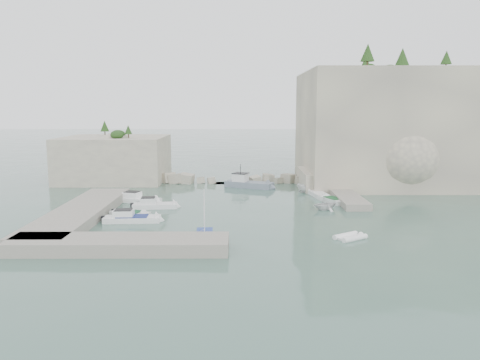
{
  "coord_description": "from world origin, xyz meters",
  "views": [
    {
      "loc": [
        -0.17,
        -49.58,
        11.73
      ],
      "look_at": [
        0.0,
        6.0,
        3.0
      ],
      "focal_mm": 35.0,
      "sensor_mm": 36.0,
      "label": 1
    }
  ],
  "objects_px": {
    "motorboat_b": "(155,208)",
    "tender_east_d": "(311,193)",
    "work_boat": "(249,187)",
    "motorboat_d": "(132,222)",
    "motorboat_c": "(130,217)",
    "tender_east_a": "(325,210)",
    "rowboat": "(205,239)",
    "tender_east_c": "(318,196)",
    "inflatable_dinghy": "(350,239)",
    "tender_east_b": "(333,203)",
    "motorboat_a": "(138,202)"
  },
  "relations": [
    {
      "from": "motorboat_b",
      "to": "tender_east_d",
      "type": "distance_m",
      "value": 22.1
    },
    {
      "from": "motorboat_d",
      "to": "tender_east_d",
      "type": "distance_m",
      "value": 26.65
    },
    {
      "from": "motorboat_d",
      "to": "motorboat_c",
      "type": "xyz_separation_m",
      "value": [
        -0.71,
        2.27,
        0.0
      ]
    },
    {
      "from": "motorboat_b",
      "to": "motorboat_c",
      "type": "xyz_separation_m",
      "value": [
        -1.9,
        -4.35,
        0.0
      ]
    },
    {
      "from": "rowboat",
      "to": "tender_east_c",
      "type": "height_order",
      "value": "rowboat"
    },
    {
      "from": "rowboat",
      "to": "tender_east_c",
      "type": "bearing_deg",
      "value": -37.13
    },
    {
      "from": "rowboat",
      "to": "tender_east_b",
      "type": "bearing_deg",
      "value": -45.87
    },
    {
      "from": "work_boat",
      "to": "motorboat_d",
      "type": "bearing_deg",
      "value": -97.58
    },
    {
      "from": "inflatable_dinghy",
      "to": "work_boat",
      "type": "bearing_deg",
      "value": 74.48
    },
    {
      "from": "motorboat_c",
      "to": "tender_east_a",
      "type": "xyz_separation_m",
      "value": [
        21.65,
        3.37,
        0.0
      ]
    },
    {
      "from": "motorboat_d",
      "to": "tender_east_c",
      "type": "distance_m",
      "value": 25.63
    },
    {
      "from": "motorboat_d",
      "to": "rowboat",
      "type": "relative_size",
      "value": 1.42
    },
    {
      "from": "tender_east_b",
      "to": "tender_east_c",
      "type": "distance_m",
      "value": 4.39
    },
    {
      "from": "motorboat_b",
      "to": "tender_east_d",
      "type": "bearing_deg",
      "value": 20.68
    },
    {
      "from": "motorboat_b",
      "to": "work_boat",
      "type": "distance_m",
      "value": 18.09
    },
    {
      "from": "motorboat_b",
      "to": "motorboat_c",
      "type": "height_order",
      "value": "motorboat_b"
    },
    {
      "from": "rowboat",
      "to": "tender_east_c",
      "type": "relative_size",
      "value": 0.89
    },
    {
      "from": "tender_east_d",
      "to": "motorboat_c",
      "type": "bearing_deg",
      "value": 132.75
    },
    {
      "from": "rowboat",
      "to": "tender_east_a",
      "type": "distance_m",
      "value": 17.72
    },
    {
      "from": "motorboat_c",
      "to": "inflatable_dinghy",
      "type": "relative_size",
      "value": 1.55
    },
    {
      "from": "motorboat_a",
      "to": "tender_east_d",
      "type": "distance_m",
      "value": 23.38
    },
    {
      "from": "tender_east_d",
      "to": "work_boat",
      "type": "distance_m",
      "value": 9.49
    },
    {
      "from": "tender_east_a",
      "to": "tender_east_c",
      "type": "height_order",
      "value": "tender_east_a"
    },
    {
      "from": "tender_east_c",
      "to": "work_boat",
      "type": "bearing_deg",
      "value": 42.86
    },
    {
      "from": "motorboat_b",
      "to": "rowboat",
      "type": "distance_m",
      "value": 14.64
    },
    {
      "from": "motorboat_b",
      "to": "inflatable_dinghy",
      "type": "xyz_separation_m",
      "value": [
        19.8,
        -13.0,
        0.0
      ]
    },
    {
      "from": "motorboat_c",
      "to": "tender_east_c",
      "type": "relative_size",
      "value": 0.95
    },
    {
      "from": "motorboat_c",
      "to": "work_boat",
      "type": "xyz_separation_m",
      "value": [
        13.25,
        18.43,
        0.0
      ]
    },
    {
      "from": "motorboat_c",
      "to": "motorboat_a",
      "type": "bearing_deg",
      "value": 120.22
    },
    {
      "from": "rowboat",
      "to": "work_boat",
      "type": "height_order",
      "value": "work_boat"
    },
    {
      "from": "tender_east_a",
      "to": "tender_east_d",
      "type": "relative_size",
      "value": 0.75
    },
    {
      "from": "motorboat_a",
      "to": "tender_east_b",
      "type": "xyz_separation_m",
      "value": [
        24.16,
        -0.27,
        0.0
      ]
    },
    {
      "from": "inflatable_dinghy",
      "to": "tender_east_b",
      "type": "height_order",
      "value": "tender_east_b"
    },
    {
      "from": "rowboat",
      "to": "work_boat",
      "type": "xyz_separation_m",
      "value": [
        4.62,
        27.08,
        0.0
      ]
    },
    {
      "from": "motorboat_d",
      "to": "tender_east_c",
      "type": "xyz_separation_m",
      "value": [
        21.52,
        13.92,
        0.0
      ]
    },
    {
      "from": "tender_east_d",
      "to": "tender_east_b",
      "type": "bearing_deg",
      "value": -156.29
    },
    {
      "from": "inflatable_dinghy",
      "to": "motorboat_a",
      "type": "bearing_deg",
      "value": 111.11
    },
    {
      "from": "motorboat_a",
      "to": "motorboat_c",
      "type": "height_order",
      "value": "motorboat_a"
    },
    {
      "from": "tender_east_a",
      "to": "motorboat_c",
      "type": "bearing_deg",
      "value": 76.93
    },
    {
      "from": "rowboat",
      "to": "tender_east_b",
      "type": "relative_size",
      "value": 0.97
    },
    {
      "from": "tender_east_b",
      "to": "work_boat",
      "type": "distance_m",
      "value": 14.96
    },
    {
      "from": "motorboat_d",
      "to": "motorboat_a",
      "type": "distance_m",
      "value": 10.07
    },
    {
      "from": "motorboat_a",
      "to": "tender_east_d",
      "type": "xyz_separation_m",
      "value": [
        22.48,
        6.44,
        0.0
      ]
    },
    {
      "from": "inflatable_dinghy",
      "to": "tender_east_d",
      "type": "distance_m",
      "value": 22.79
    },
    {
      "from": "motorboat_b",
      "to": "tender_east_c",
      "type": "height_order",
      "value": "motorboat_b"
    },
    {
      "from": "motorboat_d",
      "to": "rowboat",
      "type": "bearing_deg",
      "value": -41.56
    },
    {
      "from": "motorboat_d",
      "to": "tender_east_c",
      "type": "height_order",
      "value": "motorboat_d"
    },
    {
      "from": "motorboat_b",
      "to": "inflatable_dinghy",
      "type": "distance_m",
      "value": 23.68
    },
    {
      "from": "motorboat_c",
      "to": "tender_east_a",
      "type": "relative_size",
      "value": 1.59
    },
    {
      "from": "motorboat_b",
      "to": "rowboat",
      "type": "height_order",
      "value": "motorboat_b"
    }
  ]
}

